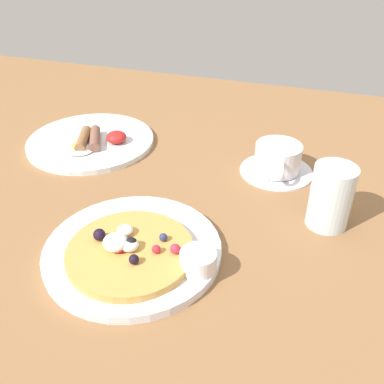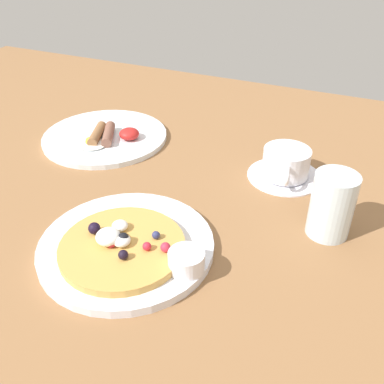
{
  "view_description": "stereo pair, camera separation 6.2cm",
  "coord_description": "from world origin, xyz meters",
  "views": [
    {
      "loc": [
        0.19,
        -0.55,
        0.44
      ],
      "look_at": [
        0.01,
        0.01,
        0.04
      ],
      "focal_mm": 40.27,
      "sensor_mm": 36.0,
      "label": 1
    },
    {
      "loc": [
        0.25,
        -0.53,
        0.44
      ],
      "look_at": [
        0.01,
        0.01,
        0.04
      ],
      "focal_mm": 40.27,
      "sensor_mm": 36.0,
      "label": 2
    }
  ],
  "objects": [
    {
      "name": "coffee_saucer",
      "position": [
        0.12,
        0.18,
        0.0
      ],
      "size": [
        0.14,
        0.14,
        0.01
      ],
      "primitive_type": "cylinder",
      "color": "white",
      "rests_on": "ground_plane"
    },
    {
      "name": "pancake_plate",
      "position": [
        -0.04,
        -0.12,
        0.01
      ],
      "size": [
        0.26,
        0.26,
        0.01
      ],
      "primitive_type": "cylinder",
      "color": "white",
      "rests_on": "ground_plane"
    },
    {
      "name": "breakfast_plate",
      "position": [
        -0.28,
        0.18,
        0.01
      ],
      "size": [
        0.27,
        0.27,
        0.01
      ],
      "primitive_type": "cylinder",
      "color": "white",
      "rests_on": "ground_plane"
    },
    {
      "name": "ground_plane",
      "position": [
        0.0,
        0.0,
        -0.01
      ],
      "size": [
        2.07,
        1.33,
        0.03
      ],
      "primitive_type": "cube",
      "color": "olive"
    },
    {
      "name": "syrup_ramekin",
      "position": [
        0.06,
        -0.13,
        0.03
      ],
      "size": [
        0.05,
        0.05,
        0.03
      ],
      "color": "white",
      "rests_on": "pancake_plate"
    },
    {
      "name": "pancake_with_berries",
      "position": [
        -0.04,
        -0.14,
        0.02
      ],
      "size": [
        0.18,
        0.18,
        0.03
      ],
      "color": "gold",
      "rests_on": "pancake_plate"
    },
    {
      "name": "water_glass",
      "position": [
        0.23,
        0.05,
        0.05
      ],
      "size": [
        0.07,
        0.07,
        0.11
      ],
      "primitive_type": "cylinder",
      "color": "silver",
      "rests_on": "ground_plane"
    },
    {
      "name": "coffee_cup",
      "position": [
        0.12,
        0.18,
        0.03
      ],
      "size": [
        0.09,
        0.12,
        0.05
      ],
      "color": "white",
      "rests_on": "coffee_saucer"
    },
    {
      "name": "fried_breakfast",
      "position": [
        -0.26,
        0.16,
        0.02
      ],
      "size": [
        0.12,
        0.12,
        0.03
      ],
      "color": "brown",
      "rests_on": "breakfast_plate"
    }
  ]
}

